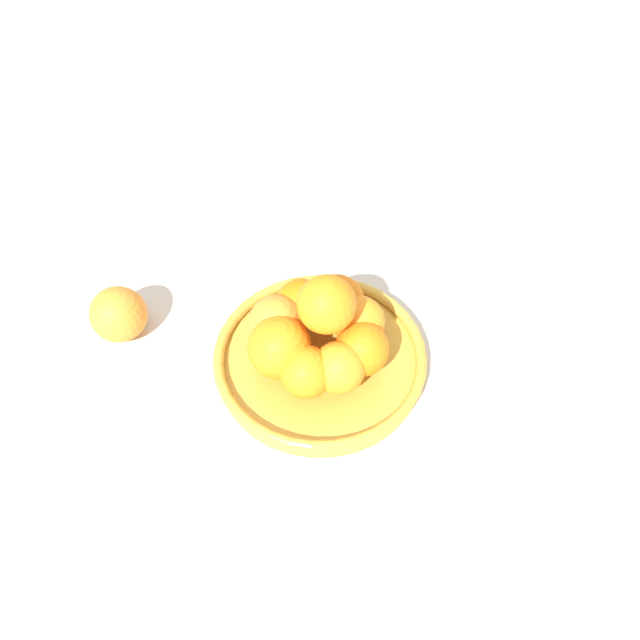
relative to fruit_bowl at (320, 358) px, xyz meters
The scene contains 4 objects.
ground_plane 0.02m from the fruit_bowl, ahead, with size 4.00×4.00×0.00m, color beige.
fruit_bowl is the anchor object (origin of this frame).
orange_pile 0.06m from the fruit_bowl, 83.65° to the right, with size 0.18×0.18×0.13m.
stray_orange 0.27m from the fruit_bowl, 63.87° to the right, with size 0.08×0.08×0.08m, color orange.
Camera 1 is at (0.37, 0.29, 0.68)m, focal length 35.00 mm.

